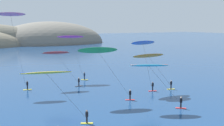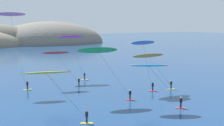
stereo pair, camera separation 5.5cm
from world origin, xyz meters
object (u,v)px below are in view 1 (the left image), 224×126
kitesurfer_yellow (49,76)px  kitesurfer_blue (144,46)px  kitesurfer_magenta (72,39)px  kitesurfer_red (58,55)px  kitesurfer_pink (12,21)px  kitesurfer_cyan (151,68)px  kitesurfer_orange (150,58)px  kitesurfer_green (100,53)px

kitesurfer_yellow → kitesurfer_blue: bearing=22.7°
kitesurfer_magenta → kitesurfer_red: size_ratio=1.29×
kitesurfer_yellow → kitesurfer_pink: 22.18m
kitesurfer_yellow → kitesurfer_magenta: bearing=62.3°
kitesurfer_magenta → kitesurfer_cyan: 25.13m
kitesurfer_blue → kitesurfer_orange: bearing=-28.2°
kitesurfer_yellow → kitesurfer_red: kitesurfer_red is taller
kitesurfer_yellow → kitesurfer_green: size_ratio=0.93×
kitesurfer_cyan → kitesurfer_orange: bearing=53.1°
kitesurfer_yellow → kitesurfer_orange: bearing=20.5°
kitesurfer_green → kitesurfer_orange: size_ratio=0.97×
kitesurfer_yellow → kitesurfer_red: 21.08m
kitesurfer_magenta → kitesurfer_orange: (7.76, -16.92, -2.59)m
kitesurfer_green → kitesurfer_yellow: bearing=-147.0°
kitesurfer_red → kitesurfer_orange: bearing=-42.8°
kitesurfer_pink → kitesurfer_green: bearing=-56.1°
kitesurfer_magenta → kitesurfer_orange: size_ratio=1.06×
kitesurfer_pink → kitesurfer_cyan: size_ratio=1.85×
kitesurfer_yellow → kitesurfer_cyan: (14.70, -0.23, -0.25)m
kitesurfer_cyan → kitesurfer_magenta: bearing=94.0°
kitesurfer_orange → kitesurfer_pink: bearing=146.6°
kitesurfer_green → kitesurfer_magenta: kitesurfer_magenta is taller
kitesurfer_pink → kitesurfer_red: bearing=-12.4°
kitesurfer_red → kitesurfer_orange: (12.71, -11.75, 0.03)m
kitesurfer_green → kitesurfer_magenta: 18.37m
kitesurfer_green → kitesurfer_orange: (10.60, 1.20, -1.45)m
kitesurfer_magenta → kitesurfer_orange: kitesurfer_magenta is taller
kitesurfer_pink → kitesurfer_magenta: 13.70m
kitesurfer_blue → kitesurfer_pink: kitesurfer_pink is taller
kitesurfer_cyan → kitesurfer_green: bearing=124.1°
kitesurfer_green → kitesurfer_cyan: kitesurfer_green is taller
kitesurfer_pink → kitesurfer_cyan: (14.43, -21.43, -6.76)m
kitesurfer_yellow → kitesurfer_cyan: kitesurfer_yellow is taller
kitesurfer_blue → kitesurfer_yellow: bearing=-157.3°
kitesurfer_pink → kitesurfer_magenta: bearing=15.3°
kitesurfer_pink → kitesurfer_red: kitesurfer_pink is taller
kitesurfer_yellow → kitesurfer_blue: (19.74, 8.27, 2.02)m
kitesurfer_blue → kitesurfer_green: bearing=-169.9°
kitesurfer_green → kitesurfer_red: (-2.10, 12.94, -1.49)m
kitesurfer_green → kitesurfer_blue: size_ratio=0.96×
kitesurfer_yellow → kitesurfer_pink: (0.27, 21.20, 6.51)m
kitesurfer_cyan → kitesurfer_orange: size_ratio=0.84×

